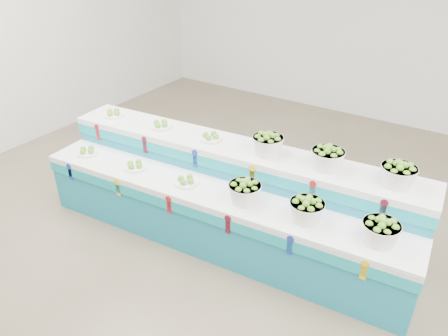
{
  "coord_description": "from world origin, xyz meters",
  "views": [
    {
      "loc": [
        1.25,
        -2.7,
        3.14
      ],
      "look_at": [
        -0.96,
        0.64,
        0.87
      ],
      "focal_mm": 34.62,
      "sensor_mm": 36.0,
      "label": 1
    }
  ],
  "objects": [
    {
      "name": "plate_upper_right",
      "position": [
        -1.3,
        0.88,
        1.07
      ],
      "size": [
        0.28,
        0.28,
        0.09
      ],
      "primitive_type": "cylinder",
      "rotation": [
        0.0,
        0.0,
        0.08
      ],
      "color": "white",
      "rests_on": "display_stand"
    },
    {
      "name": "basket_lower_left",
      "position": [
        -0.56,
        0.41,
        0.84
      ],
      "size": [
        0.35,
        0.35,
        0.23
      ],
      "primitive_type": null,
      "rotation": [
        0.0,
        0.0,
        0.08
      ],
      "color": "silver",
      "rests_on": "display_stand"
    },
    {
      "name": "basket_upper_right",
      "position": [
        0.7,
        1.04,
        1.14
      ],
      "size": [
        0.35,
        0.35,
        0.23
      ],
      "primitive_type": null,
      "rotation": [
        0.0,
        0.0,
        0.08
      ],
      "color": "silver",
      "rests_on": "display_stand"
    },
    {
      "name": "back_wall",
      "position": [
        0.0,
        5.0,
        2.0
      ],
      "size": [
        10.0,
        0.0,
        10.0
      ],
      "primitive_type": "plane",
      "rotation": [
        1.57,
        0.0,
        0.0
      ],
      "color": "silver",
      "rests_on": "ground"
    },
    {
      "name": "basket_lower_mid",
      "position": [
        0.08,
        0.46,
        0.84
      ],
      "size": [
        0.35,
        0.35,
        0.23
      ],
      "primitive_type": null,
      "rotation": [
        0.0,
        0.0,
        0.08
      ],
      "color": "silver",
      "rests_on": "display_stand"
    },
    {
      "name": "basket_upper_mid",
      "position": [
        0.04,
        0.98,
        1.14
      ],
      "size": [
        0.35,
        0.35,
        0.23
      ],
      "primitive_type": null,
      "rotation": [
        0.0,
        0.0,
        0.08
      ],
      "color": "silver",
      "rests_on": "display_stand"
    },
    {
      "name": "plate_lower_mid",
      "position": [
        -1.94,
        0.3,
        0.77
      ],
      "size": [
        0.28,
        0.28,
        0.09
      ],
      "primitive_type": "cylinder",
      "rotation": [
        0.0,
        0.0,
        0.08
      ],
      "color": "white",
      "rests_on": "display_stand"
    },
    {
      "name": "ground",
      "position": [
        0.0,
        0.0,
        0.0
      ],
      "size": [
        10.0,
        10.0,
        0.0
      ],
      "primitive_type": "plane",
      "color": "brown",
      "rests_on": "ground"
    },
    {
      "name": "basket_lower_right",
      "position": [
        0.74,
        0.51,
        0.84
      ],
      "size": [
        0.35,
        0.35,
        0.23
      ],
      "primitive_type": null,
      "rotation": [
        0.0,
        0.0,
        0.08
      ],
      "color": "silver",
      "rests_on": "display_stand"
    },
    {
      "name": "plate_lower_left",
      "position": [
        -2.67,
        0.24,
        0.77
      ],
      "size": [
        0.28,
        0.28,
        0.09
      ],
      "primitive_type": "cylinder",
      "rotation": [
        0.0,
        0.0,
        0.08
      ],
      "color": "white",
      "rests_on": "display_stand"
    },
    {
      "name": "basket_upper_left",
      "position": [
        -0.6,
        0.93,
        1.14
      ],
      "size": [
        0.35,
        0.35,
        0.23
      ],
      "primitive_type": null,
      "rotation": [
        0.0,
        0.0,
        0.08
      ],
      "color": "silver",
      "rests_on": "display_stand"
    },
    {
      "name": "display_stand",
      "position": [
        -0.96,
        0.64,
        0.51
      ],
      "size": [
        4.3,
        1.42,
        1.02
      ],
      "primitive_type": null,
      "rotation": [
        0.0,
        0.0,
        0.08
      ],
      "color": "teal",
      "rests_on": "ground"
    },
    {
      "name": "plate_lower_right",
      "position": [
        -1.26,
        0.36,
        0.77
      ],
      "size": [
        0.28,
        0.28,
        0.09
      ],
      "primitive_type": "cylinder",
      "rotation": [
        0.0,
        0.0,
        0.08
      ],
      "color": "white",
      "rests_on": "display_stand"
    },
    {
      "name": "plate_upper_mid",
      "position": [
        -1.98,
        0.82,
        1.07
      ],
      "size": [
        0.28,
        0.28,
        0.09
      ],
      "primitive_type": "cylinder",
      "rotation": [
        0.0,
        0.0,
        0.08
      ],
      "color": "white",
      "rests_on": "display_stand"
    },
    {
      "name": "plate_upper_left",
      "position": [
        -2.72,
        0.76,
        1.07
      ],
      "size": [
        0.28,
        0.28,
        0.09
      ],
      "primitive_type": "cylinder",
      "rotation": [
        0.0,
        0.0,
        0.08
      ],
      "color": "white",
      "rests_on": "display_stand"
    }
  ]
}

